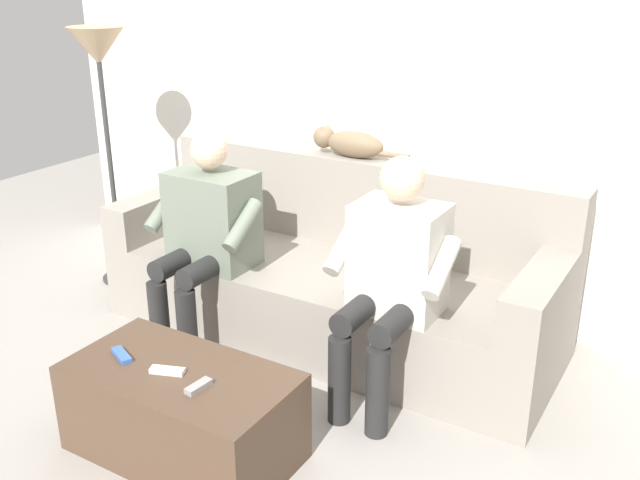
# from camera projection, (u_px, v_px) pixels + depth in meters

# --- Properties ---
(ground_plane) EXTENTS (8.00, 8.00, 0.00)m
(ground_plane) POSITION_uv_depth(u_px,v_px,m) (253.00, 396.00, 3.28)
(ground_plane) COLOR gray
(back_wall) EXTENTS (4.58, 0.06, 2.47)m
(back_wall) POSITION_uv_depth(u_px,v_px,m) (388.00, 84.00, 3.89)
(back_wall) COLOR silver
(back_wall) RESTS_ON ground
(couch) EXTENTS (2.36, 0.87, 0.89)m
(couch) POSITION_uv_depth(u_px,v_px,m) (336.00, 276.00, 3.78)
(couch) COLOR gray
(couch) RESTS_ON ground
(coffee_table) EXTENTS (0.91, 0.49, 0.38)m
(coffee_table) POSITION_uv_depth(u_px,v_px,m) (183.00, 412.00, 2.84)
(coffee_table) COLOR #4C3828
(coffee_table) RESTS_ON ground
(person_left_seated) EXTENTS (0.54, 0.54, 1.11)m
(person_left_seated) POSITION_uv_depth(u_px,v_px,m) (393.00, 270.00, 3.08)
(person_left_seated) COLOR beige
(person_left_seated) RESTS_ON ground
(person_right_seated) EXTENTS (0.58, 0.54, 1.09)m
(person_right_seated) POSITION_uv_depth(u_px,v_px,m) (207.00, 228.00, 3.59)
(person_right_seated) COLOR slate
(person_right_seated) RESTS_ON ground
(cat_on_backrest) EXTENTS (0.56, 0.13, 0.15)m
(cat_on_backrest) POSITION_uv_depth(u_px,v_px,m) (349.00, 143.00, 3.80)
(cat_on_backrest) COLOR #756047
(cat_on_backrest) RESTS_ON couch
(remote_gray) EXTENTS (0.05, 0.12, 0.02)m
(remote_gray) POSITION_uv_depth(u_px,v_px,m) (199.00, 386.00, 2.65)
(remote_gray) COLOR gray
(remote_gray) RESTS_ON coffee_table
(remote_blue) EXTENTS (0.14, 0.09, 0.02)m
(remote_blue) POSITION_uv_depth(u_px,v_px,m) (122.00, 355.00, 2.86)
(remote_blue) COLOR #3860B7
(remote_blue) RESTS_ON coffee_table
(remote_white) EXTENTS (0.14, 0.09, 0.02)m
(remote_white) POSITION_uv_depth(u_px,v_px,m) (167.00, 371.00, 2.75)
(remote_white) COLOR white
(remote_white) RESTS_ON coffee_table
(floor_lamp) EXTENTS (0.32, 0.32, 1.53)m
(floor_lamp) POSITION_uv_depth(u_px,v_px,m) (99.00, 66.00, 4.01)
(floor_lamp) COLOR #2D2D2D
(floor_lamp) RESTS_ON ground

